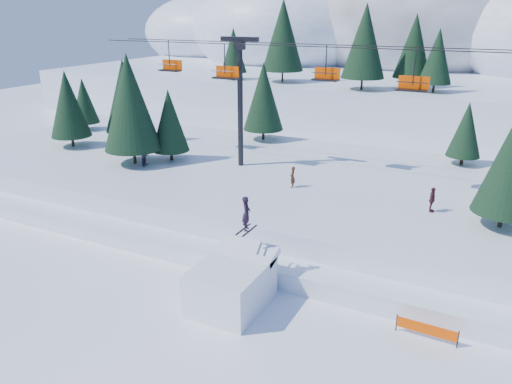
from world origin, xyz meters
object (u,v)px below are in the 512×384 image
at_px(banner_far, 493,331).
at_px(jump_kicker, 232,283).
at_px(chairlift, 375,91).
at_px(banner_near, 427,329).

bearing_deg(banner_far, jump_kicker, -167.78).
xyz_separation_m(chairlift, banner_far, (9.42, -12.69, -8.78)).
xyz_separation_m(jump_kicker, banner_far, (12.43, 2.69, -0.74)).
height_order(jump_kicker, banner_far, jump_kicker).
height_order(jump_kicker, chairlift, chairlift).
bearing_deg(banner_far, banner_near, -156.56).
xyz_separation_m(jump_kicker, banner_near, (9.64, 1.48, -0.74)).
xyz_separation_m(chairlift, banner_near, (6.63, -13.90, -8.78)).
bearing_deg(chairlift, banner_near, -64.48).
bearing_deg(jump_kicker, banner_far, 12.22).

